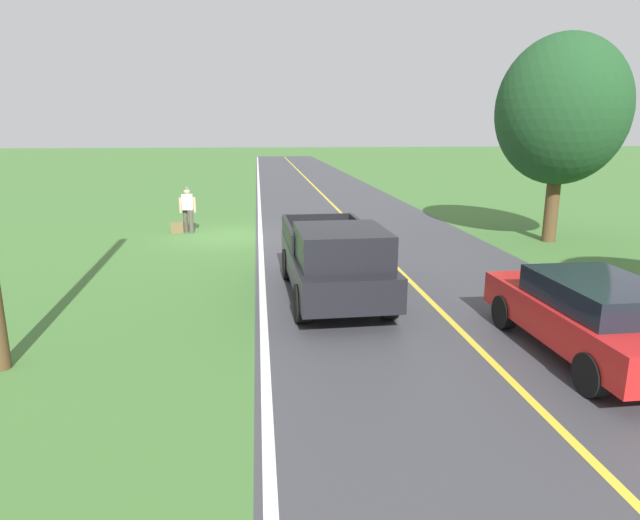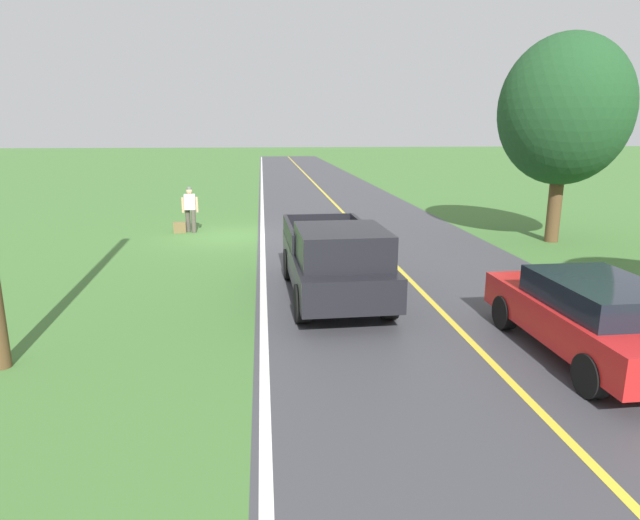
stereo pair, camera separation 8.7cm
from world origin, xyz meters
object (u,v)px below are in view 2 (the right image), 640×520
object	(u,v)px
suitcase_carried	(180,227)
sedan_mid_oncoming	(592,315)
hitchhiker_walking	(190,207)
pickup_truck_passing	(335,259)
tree_far_side_near	(564,111)

from	to	relation	value
suitcase_carried	sedan_mid_oncoming	world-z (taller)	sedan_mid_oncoming
hitchhiker_walking	suitcase_carried	world-z (taller)	hitchhiker_walking
hitchhiker_walking	suitcase_carried	bearing A→B (deg)	14.83
hitchhiker_walking	pickup_truck_passing	world-z (taller)	pickup_truck_passing
sedan_mid_oncoming	hitchhiker_walking	bearing A→B (deg)	-56.46
hitchhiker_walking	sedan_mid_oncoming	distance (m)	15.04
tree_far_side_near	hitchhiker_walking	bearing A→B (deg)	-13.82
suitcase_carried	sedan_mid_oncoming	bearing A→B (deg)	31.10
hitchhiker_walking	pickup_truck_passing	xyz separation A→B (m)	(-4.37, 8.87, -0.01)
tree_far_side_near	sedan_mid_oncoming	xyz separation A→B (m)	(4.51, 9.38, -3.69)
hitchhiker_walking	pickup_truck_passing	bearing A→B (deg)	116.23
sedan_mid_oncoming	tree_far_side_near	bearing A→B (deg)	-115.65
pickup_truck_passing	tree_far_side_near	xyz separation A→B (m)	(-8.45, -5.72, 3.48)
tree_far_side_near	suitcase_carried	bearing A→B (deg)	-12.95
pickup_truck_passing	sedan_mid_oncoming	xyz separation A→B (m)	(-3.94, 3.67, -0.21)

